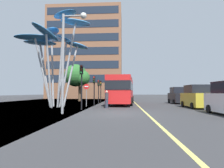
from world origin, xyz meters
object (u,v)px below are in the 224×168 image
Objects in this scene: car_parked_mid at (196,97)px; pedestrian at (107,99)px; red_bus at (122,89)px; traffic_light_kerb_far at (94,84)px; traffic_light_kerb_near at (82,77)px; car_parked_far at (178,96)px; street_lamp at (69,48)px; leaf_sculpture at (56,40)px; no_entry_sign at (86,91)px; traffic_light_opposite at (101,86)px; traffic_light_island_mid at (98,86)px.

car_parked_mid is 2.65× the size of pedestrian.
red_bus reaches higher than traffic_light_kerb_far.
car_parked_mid is (7.30, -5.39, -0.91)m from red_bus.
traffic_light_kerb_near is 15.00m from car_parked_far.
traffic_light_kerb_far is 0.47× the size of street_lamp.
street_lamp is at bearing -108.22° from red_bus.
leaf_sculpture reaches higher than no_entry_sign.
traffic_light_kerb_far is 0.80× the size of car_parked_far.
pedestrian is (-1.40, -6.17, -1.10)m from red_bus.
red_bus is 3.31× the size of traffic_light_opposite.
traffic_light_kerb_far is at bearing 70.61° from no_entry_sign.
leaf_sculpture reaches higher than traffic_light_island_mid.
no_entry_sign is (-2.35, 1.88, 0.78)m from pedestrian.
pedestrian is at bearing -77.00° from traffic_light_island_mid.
leaf_sculpture is at bearing 117.46° from street_lamp.
red_bus is 9.93m from leaf_sculpture.
car_parked_far is (10.97, -0.33, -1.33)m from traffic_light_island_mid.
leaf_sculpture is 17.18m from car_parked_far.
leaf_sculpture reaches higher than red_bus.
traffic_light_opposite reaches higher than car_parked_mid.
leaf_sculpture reaches higher than traffic_light_kerb_near.
traffic_light_opposite is 11.64m from car_parked_far.
car_parked_far is (11.07, 9.96, -1.77)m from traffic_light_kerb_near.
leaf_sculpture is 2.25× the size of car_parked_far.
street_lamp reaches higher than traffic_light_kerb_far.
street_lamp reaches higher than pedestrian.
leaf_sculpture is 6.39m from traffic_light_kerb_far.
red_bus reaches higher than pedestrian.
pedestrian is at bearing -102.79° from red_bus.
traffic_light_kerb_near is at bearing -136.52° from pedestrian.
no_entry_sign is at bearing -109.39° from traffic_light_kerb_far.
red_bus is at bearing 71.78° from street_lamp.
no_entry_sign is (-0.08, 6.87, -3.02)m from street_lamp.
street_lamp is 6.67m from pedestrian.
leaf_sculpture reaches higher than traffic_light_opposite.
street_lamp is at bearing -62.54° from leaf_sculpture.
car_parked_mid is 8.73m from pedestrian.
traffic_light_opposite is at bearing 122.68° from red_bus.
traffic_light_opposite is at bearing 91.51° from traffic_light_kerb_far.
car_parked_far is 2.51× the size of pedestrian.
traffic_light_kerb_near is 0.92× the size of car_parked_far.
traffic_light_kerb_far is at bearing -140.00° from red_bus.
car_parked_far is at bearing 87.31° from car_parked_mid.
street_lamp is at bearing -94.50° from traffic_light_kerb_near.
traffic_light_island_mid is 13.55m from street_lamp.
traffic_light_kerb_near is (3.52, -3.25, -4.32)m from leaf_sculpture.
traffic_light_kerb_near is 13.40m from traffic_light_opposite.
no_entry_sign is (3.20, 0.56, -5.50)m from leaf_sculpture.
traffic_light_island_mid is (-3.33, 2.20, 0.42)m from red_bus.
leaf_sculpture is 2.93× the size of traffic_light_island_mid.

